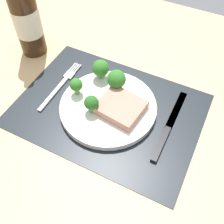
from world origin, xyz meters
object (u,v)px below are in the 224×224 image
object	(u,v)px
plate	(108,107)
fork	(61,85)
wine_bottle	(26,16)
knife	(167,130)
steak	(121,106)

from	to	relation	value
plate	fork	xyz separation A→B (cm)	(-15.22, 1.42, -0.55)
fork	wine_bottle	distance (cm)	21.14
fork	knife	bearing A→B (deg)	1.65
plate	wine_bottle	world-z (taller)	wine_bottle
plate	fork	world-z (taller)	plate
wine_bottle	plate	bearing A→B (deg)	-19.15
knife	plate	bearing A→B (deg)	-178.89
steak	fork	bearing A→B (deg)	176.77
fork	knife	size ratio (longest dim) A/B	0.83
plate	knife	xyz separation A→B (cm)	(15.58, 0.53, -0.50)
fork	plate	bearing A→B (deg)	-2.03
steak	wine_bottle	world-z (taller)	wine_bottle
steak	fork	distance (cm)	18.83
steak	wine_bottle	size ratio (longest dim) A/B	0.32
wine_bottle	knife	bearing A→B (deg)	-12.34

